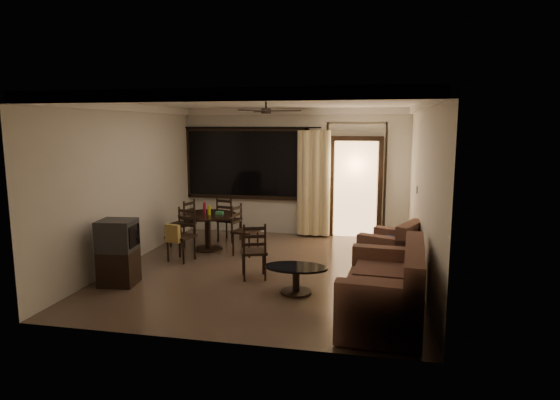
% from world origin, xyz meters
% --- Properties ---
extents(ground, '(5.50, 5.50, 0.00)m').
position_xyz_m(ground, '(0.00, 0.00, 0.00)').
color(ground, '#7F6651').
rests_on(ground, ground).
extents(room_shell, '(5.50, 6.70, 5.50)m').
position_xyz_m(room_shell, '(0.59, 1.77, 1.83)').
color(room_shell, beige).
rests_on(room_shell, ground).
extents(dining_table, '(1.14, 1.14, 0.93)m').
position_xyz_m(dining_table, '(-1.43, 1.04, 0.56)').
color(dining_table, black).
rests_on(dining_table, ground).
extents(dining_chair_west, '(0.51, 0.51, 0.95)m').
position_xyz_m(dining_chair_west, '(-2.04, 1.23, 0.28)').
color(dining_chair_west, black).
rests_on(dining_chair_west, ground).
extents(dining_chair_east, '(0.51, 0.51, 0.95)m').
position_xyz_m(dining_chair_east, '(-0.61, 0.84, 0.28)').
color(dining_chair_east, black).
rests_on(dining_chair_east, ground).
extents(dining_chair_south, '(0.51, 0.55, 0.95)m').
position_xyz_m(dining_chair_south, '(-1.63, 0.20, 0.31)').
color(dining_chair_south, black).
rests_on(dining_chair_south, ground).
extents(dining_chair_north, '(0.51, 0.51, 0.95)m').
position_xyz_m(dining_chair_north, '(-1.24, 1.80, 0.28)').
color(dining_chair_north, black).
rests_on(dining_chair_north, ground).
extents(tv_cabinet, '(0.58, 0.53, 1.01)m').
position_xyz_m(tv_cabinet, '(-2.05, -1.19, 0.51)').
color(tv_cabinet, black).
rests_on(tv_cabinet, ground).
extents(sofa, '(1.08, 1.85, 0.95)m').
position_xyz_m(sofa, '(1.96, -1.78, 0.38)').
color(sofa, '#492422').
rests_on(sofa, ground).
extents(armchair, '(1.12, 1.12, 0.85)m').
position_xyz_m(armchair, '(2.10, 0.25, 0.35)').
color(armchair, '#492422').
rests_on(armchair, ground).
extents(coffee_table, '(0.92, 0.55, 0.40)m').
position_xyz_m(coffee_table, '(0.68, -1.02, 0.27)').
color(coffee_table, black).
rests_on(coffee_table, ground).
extents(side_chair, '(0.52, 0.52, 0.92)m').
position_xyz_m(side_chair, '(-0.09, -0.49, 0.27)').
color(side_chair, black).
rests_on(side_chair, ground).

